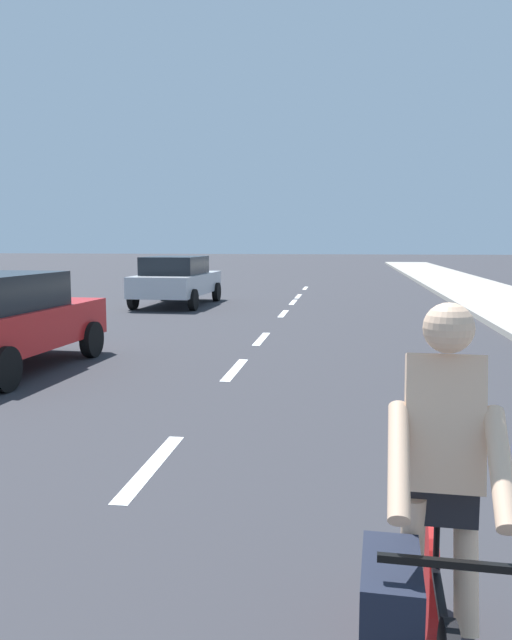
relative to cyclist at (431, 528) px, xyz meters
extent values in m
plane|color=#2D2D33|center=(-2.15, 14.55, -0.83)|extent=(160.00, 160.00, 0.00)
cube|color=white|center=(-2.15, 2.80, -0.83)|extent=(0.16, 1.80, 0.01)
cube|color=white|center=(-2.15, 7.34, -0.83)|extent=(0.16, 1.80, 0.01)
cube|color=white|center=(-2.15, 10.65, -0.83)|extent=(0.16, 1.80, 0.01)
cube|color=white|center=(-2.15, 15.43, -0.83)|extent=(0.16, 1.80, 0.01)
cube|color=white|center=(-2.15, 18.90, -0.83)|extent=(0.16, 1.80, 0.01)
cube|color=white|center=(-2.15, 21.21, -0.83)|extent=(0.16, 1.80, 0.01)
cube|color=white|center=(-2.15, 25.38, -0.83)|extent=(0.16, 1.80, 0.01)
cylinder|color=red|center=(0.08, 0.56, -0.50)|extent=(0.08, 0.66, 0.66)
cube|color=black|center=(0.05, 0.03, -0.32)|extent=(0.09, 0.95, 0.04)
cylinder|color=black|center=(0.06, 0.24, -0.08)|extent=(0.03, 0.03, 0.48)
cube|color=black|center=(0.03, -0.41, 0.05)|extent=(0.56, 0.06, 0.03)
cube|color=beige|center=(0.05, 0.11, 0.45)|extent=(0.36, 0.33, 0.63)
sphere|color=beige|center=(0.05, 0.05, 0.88)|extent=(0.22, 0.22, 0.22)
cube|color=black|center=(0.06, 0.16, 0.12)|extent=(0.33, 0.24, 0.28)
cube|color=black|center=(-0.18, -0.25, -0.20)|extent=(0.27, 0.53, 0.32)
cylinder|color=beige|center=(0.17, 0.10, -0.20)|extent=(0.13, 0.32, 0.62)
cylinder|color=beige|center=(-0.07, 0.12, -0.20)|extent=(0.12, 0.21, 0.63)
cylinder|color=beige|center=(0.24, -0.16, 0.35)|extent=(0.12, 0.49, 0.41)
cylinder|color=beige|center=(-0.16, -0.14, 0.35)|extent=(0.12, 0.49, 0.41)
cube|color=red|center=(-5.80, 6.79, -0.14)|extent=(1.91, 4.12, 0.64)
cylinder|color=black|center=(-6.57, 8.21, -0.51)|extent=(0.21, 0.65, 0.64)
cylinder|color=black|center=(-4.88, 8.12, -0.51)|extent=(0.21, 0.65, 0.64)
cylinder|color=black|center=(-5.03, 5.38, -0.51)|extent=(0.21, 0.65, 0.64)
cube|color=#B7BABF|center=(-5.79, 17.47, -0.14)|extent=(2.01, 4.53, 0.64)
cube|color=black|center=(-5.79, 17.24, 0.46)|extent=(1.72, 2.38, 0.56)
cylinder|color=black|center=(-6.68, 19.02, -0.51)|extent=(0.20, 0.65, 0.64)
cylinder|color=black|center=(-4.80, 18.96, -0.51)|extent=(0.20, 0.65, 0.64)
cylinder|color=black|center=(-6.77, 15.97, -0.51)|extent=(0.20, 0.65, 0.64)
cylinder|color=black|center=(-4.89, 15.92, -0.51)|extent=(0.20, 0.65, 0.64)
camera|label=1|loc=(-0.39, -2.78, 1.25)|focal=36.24mm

